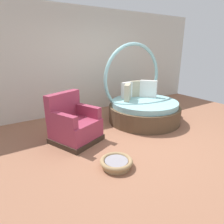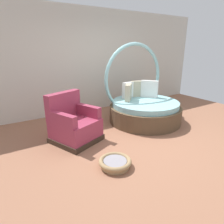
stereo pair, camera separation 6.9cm
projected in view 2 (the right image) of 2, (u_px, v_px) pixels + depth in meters
The scene contains 6 objects.
ground_plane at pixel (139, 141), 3.93m from camera, with size 8.00×8.00×0.02m, color #936047.
back_wall at pixel (86, 62), 5.43m from camera, with size 8.00×0.12×2.77m, color beige.
round_daybed at pixel (143, 106), 4.88m from camera, with size 1.74×1.74×1.88m.
red_armchair at pixel (74, 125), 3.82m from camera, with size 1.04×1.04×0.94m.
pet_basket at pixel (115, 163), 3.03m from camera, with size 0.51×0.51×0.13m.
side_table at pixel (146, 92), 6.10m from camera, with size 0.44×0.44×0.52m.
Camera 2 is at (-2.34, -2.72, 1.76)m, focal length 31.52 mm.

